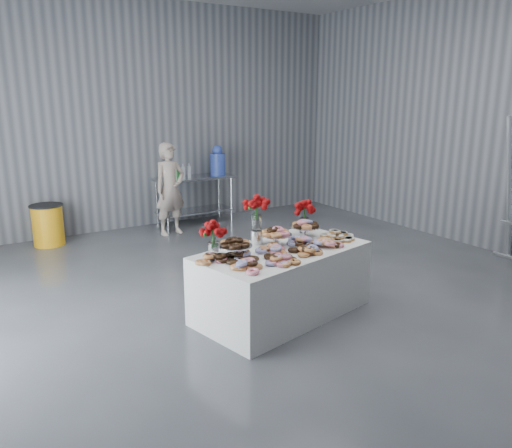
{
  "coord_description": "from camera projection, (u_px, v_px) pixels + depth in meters",
  "views": [
    {
      "loc": [
        -3.12,
        -4.28,
        2.36
      ],
      "look_at": [
        -0.23,
        0.29,
        0.96
      ],
      "focal_mm": 35.0,
      "sensor_mm": 36.0,
      "label": 1
    }
  ],
  "objects": [
    {
      "name": "donut_mounds",
      "position": [
        285.0,
        246.0,
        5.33
      ],
      "size": [
        1.93,
        1.14,
        0.09
      ],
      "primitive_type": null,
      "rotation": [
        0.0,
        0.0,
        0.2
      ],
      "color": "#DB9850",
      "rests_on": "display_table"
    },
    {
      "name": "bouquet_center",
      "position": [
        257.0,
        211.0,
        5.5
      ],
      "size": [
        0.26,
        0.26,
        0.57
      ],
      "color": "silver",
      "rests_on": "display_table"
    },
    {
      "name": "cake_stand_right",
      "position": [
        305.0,
        225.0,
        5.82
      ],
      "size": [
        0.36,
        0.36,
        0.17
      ],
      "color": "silver",
      "rests_on": "display_table"
    },
    {
      "name": "room_walls",
      "position": [
        264.0,
        67.0,
        4.96
      ],
      "size": [
        8.04,
        9.04,
        4.02
      ],
      "color": "slate",
      "rests_on": "ground"
    },
    {
      "name": "danish_pile",
      "position": [
        336.0,
        234.0,
        5.77
      ],
      "size": [
        0.48,
        0.48,
        0.11
      ],
      "primitive_type": null,
      "color": "silver",
      "rests_on": "display_table"
    },
    {
      "name": "water_jug",
      "position": [
        218.0,
        161.0,
        9.45
      ],
      "size": [
        0.28,
        0.28,
        0.55
      ],
      "color": "blue",
      "rests_on": "prep_table"
    },
    {
      "name": "cake_stand_left",
      "position": [
        235.0,
        244.0,
        5.08
      ],
      "size": [
        0.36,
        0.36,
        0.17
      ],
      "color": "silver",
      "rests_on": "display_table"
    },
    {
      "name": "cake_stand_mid",
      "position": [
        276.0,
        233.0,
        5.49
      ],
      "size": [
        0.36,
        0.36,
        0.17
      ],
      "color": "silver",
      "rests_on": "display_table"
    },
    {
      "name": "display_table",
      "position": [
        282.0,
        282.0,
        5.48
      ],
      "size": [
        2.06,
        1.36,
        0.75
      ],
      "primitive_type": "cube",
      "rotation": [
        0.0,
        0.0,
        0.2
      ],
      "color": "white",
      "rests_on": "ground"
    },
    {
      "name": "prep_table",
      "position": [
        194.0,
        191.0,
        9.32
      ],
      "size": [
        1.5,
        0.6,
        0.9
      ],
      "color": "silver",
      "rests_on": "ground"
    },
    {
      "name": "person",
      "position": [
        170.0,
        189.0,
        8.59
      ],
      "size": [
        0.64,
        0.48,
        1.59
      ],
      "primitive_type": "imported",
      "rotation": [
        0.0,
        0.0,
        0.18
      ],
      "color": "#CC8C93",
      "rests_on": "ground"
    },
    {
      "name": "drink_bottles",
      "position": [
        180.0,
        171.0,
        8.97
      ],
      "size": [
        0.54,
        0.08,
        0.27
      ],
      "primitive_type": null,
      "color": "#268C33",
      "rests_on": "prep_table"
    },
    {
      "name": "ground",
      "position": [
        287.0,
        308.0,
        5.7
      ],
      "size": [
        9.0,
        9.0,
        0.0
      ],
      "primitive_type": "plane",
      "color": "#3D3F45",
      "rests_on": "ground"
    },
    {
      "name": "bouquet_left",
      "position": [
        213.0,
        231.0,
        4.98
      ],
      "size": [
        0.26,
        0.26,
        0.42
      ],
      "color": "white",
      "rests_on": "display_table"
    },
    {
      "name": "trash_barrel",
      "position": [
        48.0,
        225.0,
        8.04
      ],
      "size": [
        0.52,
        0.52,
        0.67
      ],
      "rotation": [
        0.0,
        0.0,
        0.31
      ],
      "color": "#F7A514",
      "rests_on": "ground"
    },
    {
      "name": "bouquet_right",
      "position": [
        304.0,
        208.0,
        5.99
      ],
      "size": [
        0.26,
        0.26,
        0.42
      ],
      "color": "white",
      "rests_on": "display_table"
    }
  ]
}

